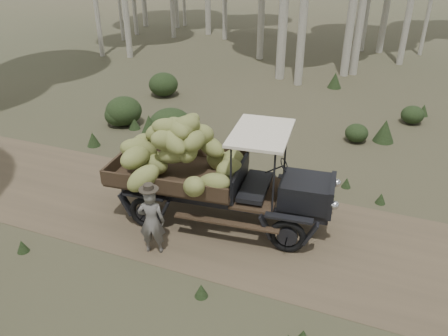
{
  "coord_description": "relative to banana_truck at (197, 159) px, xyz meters",
  "views": [
    {
      "loc": [
        1.18,
        -8.2,
        6.27
      ],
      "look_at": [
        -2.15,
        0.22,
        1.42
      ],
      "focal_mm": 35.0,
      "sensor_mm": 36.0,
      "label": 1
    }
  ],
  "objects": [
    {
      "name": "dirt_track",
      "position": [
        2.78,
        -0.09,
        -1.6
      ],
      "size": [
        70.0,
        4.0,
        0.01
      ],
      "primitive_type": "cube",
      "color": "brown",
      "rests_on": "ground"
    },
    {
      "name": "farmer",
      "position": [
        -0.36,
        -1.64,
        -0.79
      ],
      "size": [
        0.67,
        0.55,
        1.73
      ],
      "rotation": [
        0.0,
        0.0,
        3.47
      ],
      "color": "#595652",
      "rests_on": "ground"
    },
    {
      "name": "undergrowth",
      "position": [
        -0.37,
        -0.75,
        -1.09
      ],
      "size": [
        22.31,
        23.43,
        1.35
      ],
      "color": "#233319",
      "rests_on": "ground"
    },
    {
      "name": "ground",
      "position": [
        2.78,
        -0.09,
        -1.6
      ],
      "size": [
        120.0,
        120.0,
        0.0
      ],
      "primitive_type": "plane",
      "color": "#473D2B",
      "rests_on": "ground"
    },
    {
      "name": "banana_truck",
      "position": [
        0.0,
        0.0,
        0.0
      ],
      "size": [
        5.54,
        2.86,
        2.74
      ],
      "rotation": [
        0.0,
        0.0,
        0.1
      ],
      "color": "black",
      "rests_on": "ground"
    }
  ]
}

